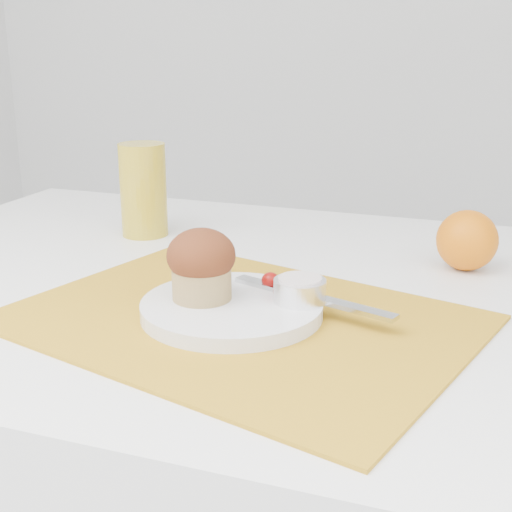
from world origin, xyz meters
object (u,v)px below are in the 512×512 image
(plate, at_px, (232,308))
(orange, at_px, (467,240))
(juice_glass, at_px, (143,190))
(muffin, at_px, (201,264))

(plate, bearing_deg, orange, 49.19)
(juice_glass, bearing_deg, muffin, -51.44)
(plate, height_order, muffin, muffin)
(orange, relative_size, muffin, 0.96)
(orange, bearing_deg, juice_glass, 179.08)
(juice_glass, relative_size, muffin, 1.70)
(orange, bearing_deg, plate, -130.81)
(orange, distance_m, juice_glass, 0.49)
(plate, height_order, orange, orange)
(muffin, bearing_deg, orange, 45.33)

